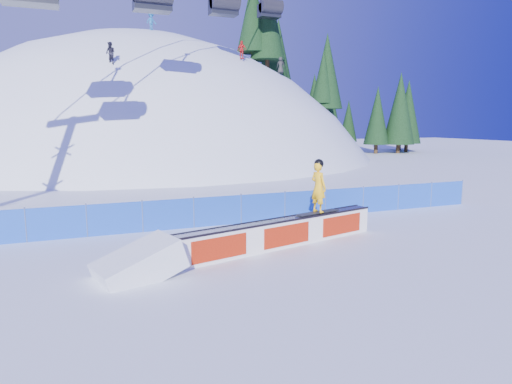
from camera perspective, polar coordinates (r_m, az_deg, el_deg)
name	(u,v)px	position (r m, az deg, el deg)	size (l,w,h in m)	color
ground	(316,249)	(15.42, 7.45, -7.05)	(160.00, 160.00, 0.00)	white
snow_hill	(146,302)	(59.68, -13.58, -13.25)	(64.00, 64.00, 64.00)	white
treeline	(336,86)	(63.19, 9.94, 12.95)	(25.69, 13.09, 20.24)	#352415
safety_fence	(263,208)	(19.22, 0.93, -1.95)	(22.05, 0.05, 1.30)	blue
rail_box	(282,233)	(15.43, 3.28, -5.14)	(7.97, 2.59, 0.97)	white
snow_ramp	(139,277)	(13.05, -14.38, -10.23)	(2.20, 1.47, 0.83)	white
snowboarder	(318,187)	(16.24, 7.80, 0.67)	(1.87, 0.79, 1.93)	black
distant_skiers	(191,44)	(45.19, -8.08, 17.87)	(18.19, 11.77, 6.42)	black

